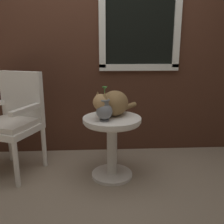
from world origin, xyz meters
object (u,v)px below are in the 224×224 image
(wicker_side_table, at_px, (112,136))
(pewter_vase_with_ivy, at_px, (104,110))
(cat, at_px, (113,103))
(wicker_chair, at_px, (14,117))

(wicker_side_table, distance_m, pewter_vase_with_ivy, 0.29)
(cat, distance_m, pewter_vase_with_ivy, 0.17)
(pewter_vase_with_ivy, bearing_deg, cat, 60.75)
(cat, relative_size, pewter_vase_with_ivy, 1.62)
(wicker_side_table, bearing_deg, cat, 77.38)
(wicker_side_table, relative_size, pewter_vase_with_ivy, 1.99)
(wicker_chair, height_order, cat, wicker_chair)
(wicker_chair, height_order, pewter_vase_with_ivy, wicker_chair)
(wicker_side_table, height_order, pewter_vase_with_ivy, pewter_vase_with_ivy)
(wicker_side_table, height_order, wicker_chair, wicker_chair)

